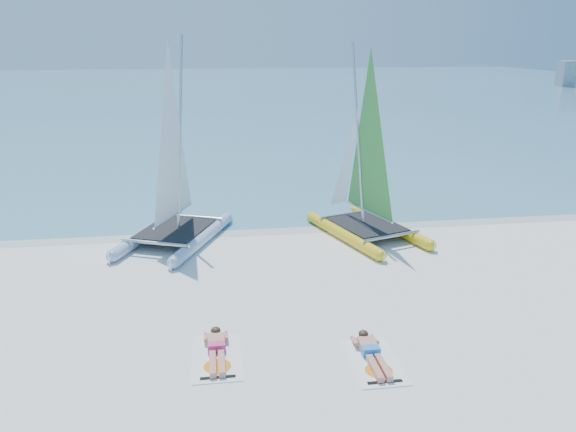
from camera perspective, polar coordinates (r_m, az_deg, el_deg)
name	(u,v)px	position (r m, az deg, el deg)	size (l,w,h in m)	color
ground	(321,294)	(14.84, 3.36, -7.92)	(140.00, 140.00, 0.00)	silver
sea	(226,90)	(76.43, -6.36, 12.62)	(140.00, 115.00, 0.01)	#75B3C3
wet_sand_strip	(290,227)	(19.87, 0.19, -1.17)	(140.00, 1.40, 0.01)	beige
catamaran_blue	(173,181)	(18.47, -11.57, 3.53)	(4.10, 5.48, 6.76)	#B0C7E7
catamaran_yellow	(361,174)	(19.08, 7.44, 4.28)	(3.65, 5.24, 6.50)	yellow
towel_a	(217,357)	(12.19, -7.23, -14.07)	(1.00, 1.85, 0.02)	white
sunbather_a	(217,348)	(12.30, -7.28, -13.17)	(0.37, 1.73, 0.26)	tan
towel_b	(374,361)	(12.10, 8.70, -14.40)	(1.00, 1.85, 0.02)	white
sunbather_b	(371,352)	(12.20, 8.46, -13.50)	(0.37, 1.73, 0.26)	tan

